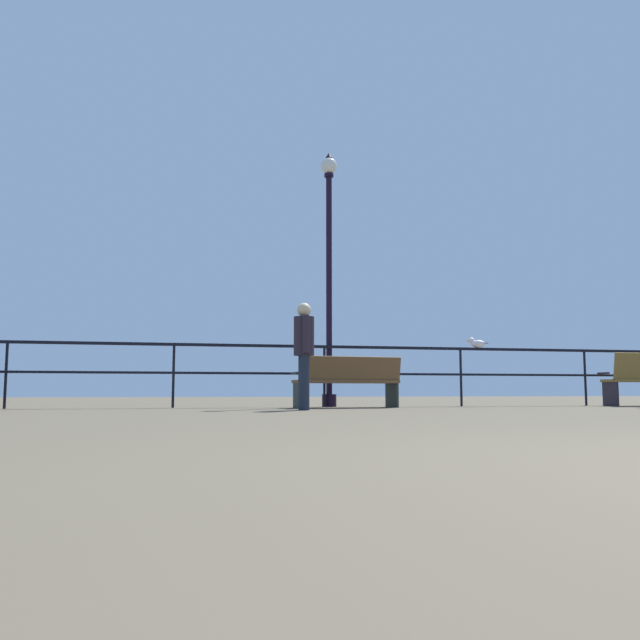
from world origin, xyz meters
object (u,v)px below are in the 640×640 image
(lamppost_center, at_px, (329,261))
(seagull_on_rail, at_px, (477,343))
(bench_near_left, at_px, (348,379))
(person_by_bench, at_px, (304,348))

(lamppost_center, xyz_separation_m, seagull_on_rail, (2.78, -0.14, -1.45))
(bench_near_left, distance_m, seagull_on_rail, 2.82)
(bench_near_left, relative_size, lamppost_center, 0.39)
(person_by_bench, height_order, seagull_on_rail, person_by_bench)
(bench_near_left, xyz_separation_m, person_by_bench, (-0.98, -1.14, 0.43))
(lamppost_center, height_order, person_by_bench, lamppost_center)
(lamppost_center, height_order, seagull_on_rail, lamppost_center)
(bench_near_left, height_order, person_by_bench, person_by_bench)
(person_by_bench, distance_m, seagull_on_rail, 4.06)
(bench_near_left, bearing_deg, person_by_bench, -130.48)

